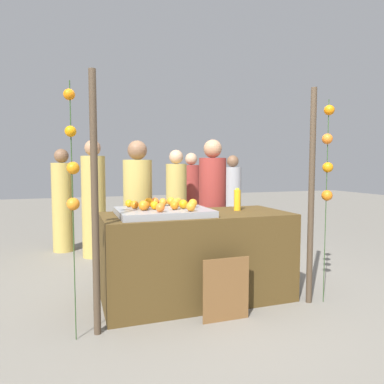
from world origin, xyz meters
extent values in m
plane|color=gray|center=(0.00, 0.00, 0.00)|extent=(24.00, 24.00, 0.00)
cube|color=#4C3819|center=(0.00, 0.00, 0.43)|extent=(1.84, 0.82, 0.86)
cube|color=gray|center=(-0.34, -0.01, 0.89)|extent=(0.86, 0.68, 0.06)
sphere|color=orange|center=(-0.29, 0.20, 0.96)|extent=(0.08, 0.08, 0.08)
sphere|color=orange|center=(-0.05, -0.01, 0.96)|extent=(0.09, 0.09, 0.09)
sphere|color=orange|center=(-0.63, 0.23, 0.96)|extent=(0.07, 0.07, 0.07)
sphere|color=orange|center=(-0.51, 0.01, 0.96)|extent=(0.07, 0.07, 0.07)
sphere|color=orange|center=(-0.44, -0.04, 0.96)|extent=(0.08, 0.08, 0.08)
sphere|color=orange|center=(-0.37, 0.25, 0.96)|extent=(0.09, 0.09, 0.09)
sphere|color=orange|center=(-0.16, -0.07, 0.96)|extent=(0.09, 0.09, 0.09)
sphere|color=orange|center=(-0.16, -0.28, 0.96)|extent=(0.09, 0.09, 0.09)
sphere|color=orange|center=(-0.55, -0.08, 0.97)|extent=(0.09, 0.09, 0.09)
sphere|color=orange|center=(-0.20, 0.23, 0.96)|extent=(0.09, 0.09, 0.09)
sphere|color=orange|center=(-0.43, -0.23, 0.96)|extent=(0.08, 0.08, 0.08)
sphere|color=orange|center=(-0.19, 0.10, 0.96)|extent=(0.08, 0.08, 0.08)
sphere|color=orange|center=(-0.60, 0.08, 0.96)|extent=(0.08, 0.08, 0.08)
sphere|color=orange|center=(-0.44, 0.21, 0.96)|extent=(0.09, 0.09, 0.09)
sphere|color=orange|center=(-0.26, -0.11, 0.96)|extent=(0.08, 0.08, 0.08)
sphere|color=orange|center=(-0.11, 0.28, 0.96)|extent=(0.07, 0.07, 0.07)
cylinder|color=#F1AB19|center=(0.48, 0.08, 0.97)|extent=(0.07, 0.07, 0.22)
cylinder|color=yellow|center=(0.48, 0.08, 1.09)|extent=(0.04, 0.04, 0.02)
cube|color=brown|center=(0.06, -0.57, 0.27)|extent=(0.42, 0.01, 0.56)
cube|color=black|center=(0.06, -0.55, 0.27)|extent=(0.40, 0.02, 0.54)
cylinder|color=tan|center=(-0.46, 0.70, 0.70)|extent=(0.32, 0.32, 1.39)
sphere|color=brown|center=(-0.46, 0.70, 1.50)|extent=(0.22, 0.22, 0.22)
cylinder|color=maroon|center=(0.46, 0.72, 0.71)|extent=(0.33, 0.33, 1.42)
sphere|color=#A87A59|center=(0.46, 0.72, 1.53)|extent=(0.22, 0.22, 0.22)
cylinder|color=#99999E|center=(1.47, 2.27, 0.65)|extent=(0.30, 0.30, 1.30)
sphere|color=brown|center=(1.47, 2.27, 1.40)|extent=(0.20, 0.20, 0.20)
cylinder|color=tan|center=(-0.86, 2.02, 0.73)|extent=(0.34, 0.34, 1.46)
sphere|color=#A87A59|center=(-0.86, 2.02, 1.58)|extent=(0.23, 0.23, 0.23)
cylinder|color=maroon|center=(0.79, 2.50, 0.67)|extent=(0.31, 0.31, 1.34)
sphere|color=tan|center=(0.79, 2.50, 1.44)|extent=(0.21, 0.21, 0.21)
cylinder|color=tan|center=(-1.30, 2.52, 0.68)|extent=(0.32, 0.32, 1.37)
sphere|color=brown|center=(-1.30, 2.52, 1.48)|extent=(0.21, 0.21, 0.21)
cylinder|color=tan|center=(0.34, 1.88, 0.68)|extent=(0.31, 0.31, 1.35)
sphere|color=tan|center=(0.34, 1.88, 1.46)|extent=(0.21, 0.21, 0.21)
cylinder|color=#473828|center=(-1.00, -0.45, 1.03)|extent=(0.06, 0.06, 2.06)
cylinder|color=#473828|center=(1.00, -0.45, 1.03)|extent=(0.06, 0.06, 2.06)
cylinder|color=#2D4C23|center=(-1.16, -0.49, 0.97)|extent=(0.01, 0.01, 1.95)
sphere|color=orange|center=(-1.17, -0.48, 1.85)|extent=(0.08, 0.08, 0.08)
sphere|color=orange|center=(-1.16, -0.50, 1.58)|extent=(0.08, 0.08, 0.08)
sphere|color=orange|center=(-1.15, -0.48, 1.31)|extent=(0.09, 0.09, 0.09)
sphere|color=orange|center=(-1.16, -0.49, 1.05)|extent=(0.10, 0.10, 0.10)
cylinder|color=#2D4C23|center=(1.14, -0.49, 0.97)|extent=(0.01, 0.01, 1.95)
sphere|color=orange|center=(1.14, -0.50, 1.85)|extent=(0.10, 0.10, 0.10)
sphere|color=orange|center=(1.13, -0.49, 1.58)|extent=(0.10, 0.10, 0.10)
sphere|color=orange|center=(1.15, -0.49, 1.31)|extent=(0.10, 0.10, 0.10)
sphere|color=orange|center=(1.15, -0.49, 1.05)|extent=(0.10, 0.10, 0.10)
camera|label=1|loc=(-1.17, -3.26, 1.34)|focal=33.08mm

